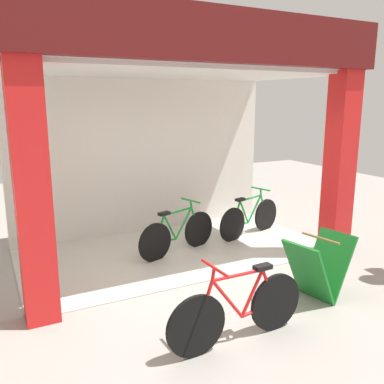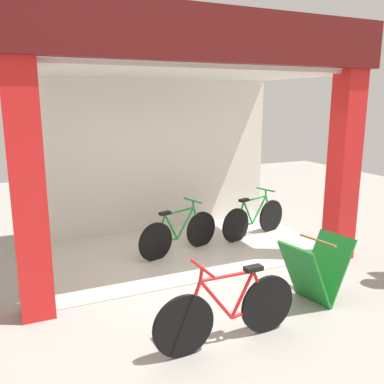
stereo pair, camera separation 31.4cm
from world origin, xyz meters
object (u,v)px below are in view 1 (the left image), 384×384
Objects in this scene: bicycle_inside_0 at (178,234)px; bicycle_inside_1 at (250,218)px; bicycle_parked_0 at (239,310)px; sandwich_board_sign at (318,268)px.

bicycle_inside_0 and bicycle_inside_1 have the same top height.
bicycle_parked_0 is at bearing -126.81° from bicycle_inside_1.
bicycle_inside_0 is 0.93× the size of bicycle_parked_0.
bicycle_parked_0 is at bearing -165.80° from sandwich_board_sign.
bicycle_inside_1 is 1.66× the size of sandwich_board_sign.
bicycle_inside_0 is 2.64m from bicycle_parked_0.
sandwich_board_sign is at bearing -67.60° from bicycle_inside_0.
bicycle_inside_1 is at bearing 8.20° from bicycle_inside_0.
bicycle_parked_0 is at bearing -101.40° from bicycle_inside_0.
bicycle_inside_0 reaches higher than sandwich_board_sign.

